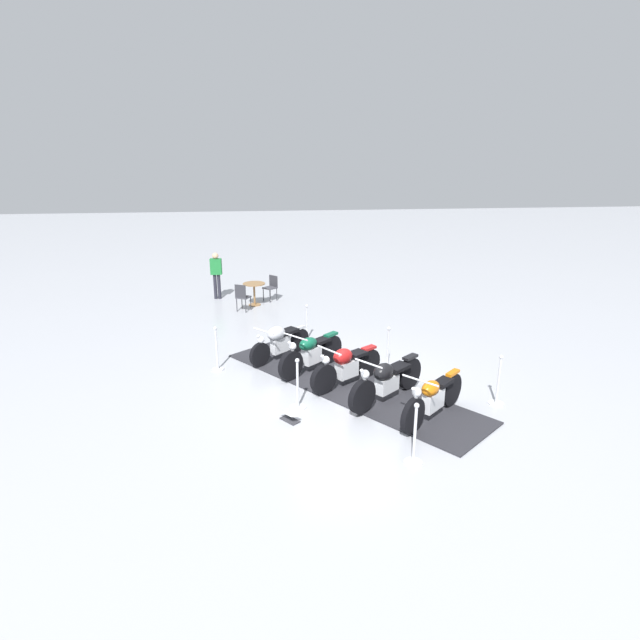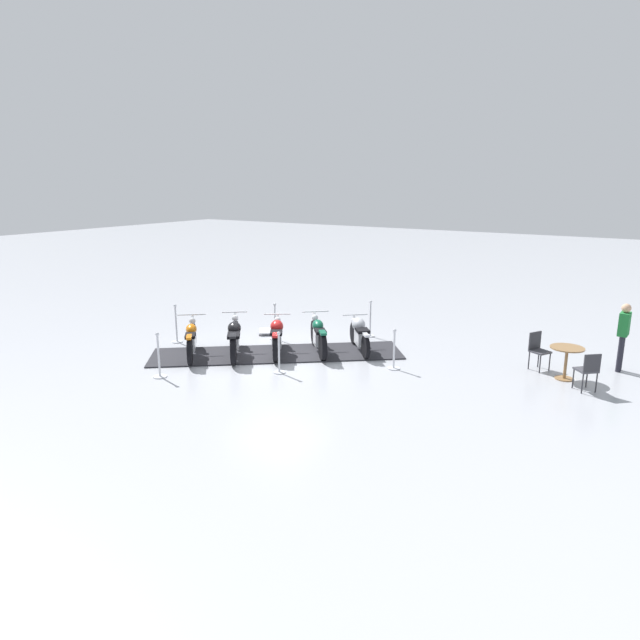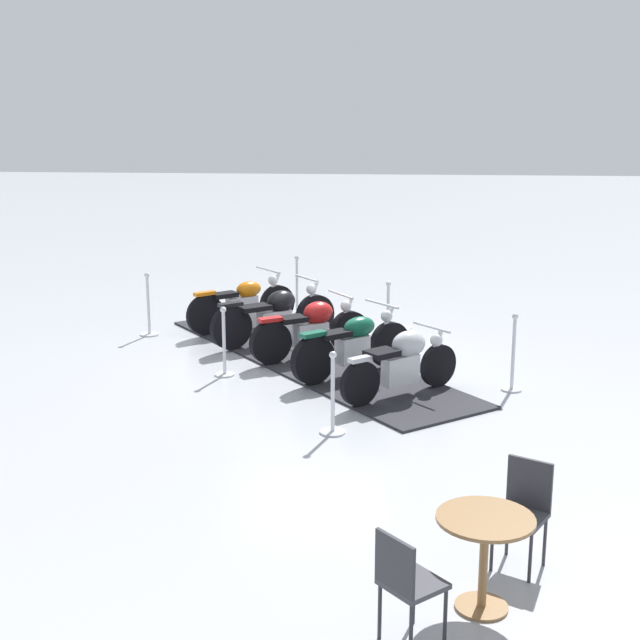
# 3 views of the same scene
# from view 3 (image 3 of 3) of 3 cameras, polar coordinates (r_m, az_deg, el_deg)

# --- Properties ---
(ground_plane) EXTENTS (80.00, 80.00, 0.00)m
(ground_plane) POSITION_cam_3_polar(r_m,az_deg,el_deg) (13.85, -0.60, -2.58)
(ground_plane) COLOR #A8AAB2
(display_platform) EXTENTS (5.47, 6.27, 0.04)m
(display_platform) POSITION_cam_3_polar(r_m,az_deg,el_deg) (13.85, -0.60, -2.51)
(display_platform) COLOR #28282D
(display_platform) RESTS_ON ground_plane
(motorcycle_chrome) EXTENTS (1.58, 1.42, 0.90)m
(motorcycle_chrome) POSITION_cam_3_polar(r_m,az_deg,el_deg) (11.98, 5.44, -2.63)
(motorcycle_chrome) COLOR black
(motorcycle_chrome) RESTS_ON display_platform
(motorcycle_forest) EXTENTS (1.68, 1.50, 1.02)m
(motorcycle_forest) POSITION_cam_3_polar(r_m,az_deg,el_deg) (12.83, 2.21, -1.59)
(motorcycle_forest) COLOR black
(motorcycle_forest) RESTS_ON display_platform
(motorcycle_maroon) EXTENTS (1.79, 1.28, 0.98)m
(motorcycle_maroon) POSITION_cam_3_polar(r_m,az_deg,el_deg) (13.74, -0.49, -0.57)
(motorcycle_maroon) COLOR black
(motorcycle_maroon) RESTS_ON display_platform
(motorcycle_black) EXTENTS (1.91, 1.55, 1.04)m
(motorcycle_black) POSITION_cam_3_polar(r_m,az_deg,el_deg) (14.67, -2.89, 0.37)
(motorcycle_black) COLOR black
(motorcycle_black) RESTS_ON display_platform
(motorcycle_copper) EXTENTS (1.71, 1.51, 1.02)m
(motorcycle_copper) POSITION_cam_3_polar(r_m,az_deg,el_deg) (15.63, -4.98, 1.11)
(motorcycle_copper) COLOR black
(motorcycle_copper) RESTS_ON display_platform
(stanchion_right_front) EXTENTS (0.29, 0.29, 1.11)m
(stanchion_right_front) POSITION_cam_3_polar(r_m,az_deg,el_deg) (12.55, 12.40, -2.74)
(stanchion_right_front) COLOR silver
(stanchion_right_front) RESTS_ON ground_plane
(stanchion_left_front) EXTENTS (0.32, 0.32, 1.03)m
(stanchion_left_front) POSITION_cam_3_polar(r_m,az_deg,el_deg) (10.69, 0.83, -5.64)
(stanchion_left_front) COLOR silver
(stanchion_left_front) RESTS_ON ground_plane
(stanchion_left_rear) EXTENTS (0.33, 0.33, 1.11)m
(stanchion_left_rear) POSITION_cam_3_polar(r_m,az_deg,el_deg) (15.54, -11.05, 0.32)
(stanchion_left_rear) COLOR silver
(stanchion_left_rear) RESTS_ON ground_plane
(stanchion_right_mid) EXTENTS (0.34, 0.34, 1.10)m
(stanchion_right_mid) POSITION_cam_3_polar(r_m,az_deg,el_deg) (14.61, 4.41, -0.36)
(stanchion_right_mid) COLOR silver
(stanchion_right_mid) RESTS_ON ground_plane
(stanchion_right_rear) EXTENTS (0.32, 0.32, 1.13)m
(stanchion_right_rear) POSITION_cam_3_polar(r_m,az_deg,el_deg) (16.89, -1.50, 1.69)
(stanchion_right_rear) COLOR silver
(stanchion_right_rear) RESTS_ON ground_plane
(stanchion_left_mid) EXTENTS (0.30, 0.30, 1.04)m
(stanchion_left_mid) POSITION_cam_3_polar(r_m,az_deg,el_deg) (13.03, -6.23, -2.06)
(stanchion_left_mid) COLOR silver
(stanchion_left_mid) RESTS_ON ground_plane
(info_placard) EXTENTS (0.43, 0.45, 0.21)m
(info_placard) POSITION_cam_3_polar(r_m,az_deg,el_deg) (15.18, 5.18, -0.91)
(info_placard) COLOR #333338
(info_placard) RESTS_ON ground_plane
(cafe_table) EXTENTS (0.77, 0.77, 0.78)m
(cafe_table) POSITION_cam_3_polar(r_m,az_deg,el_deg) (7.15, 10.63, -13.85)
(cafe_table) COLOR olive
(cafe_table) RESTS_ON ground_plane
(cafe_chair_near_table) EXTENTS (0.54, 0.54, 0.94)m
(cafe_chair_near_table) POSITION_cam_3_polar(r_m,az_deg,el_deg) (7.86, 13.07, -11.73)
(cafe_chair_near_table) COLOR #2D2D33
(cafe_chair_near_table) RESTS_ON ground_plane
(cafe_chair_across_table) EXTENTS (0.56, 0.56, 0.90)m
(cafe_chair_across_table) POSITION_cam_3_polar(r_m,az_deg,el_deg) (6.66, 5.62, -16.45)
(cafe_chair_across_table) COLOR #2D2D33
(cafe_chair_across_table) RESTS_ON ground_plane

